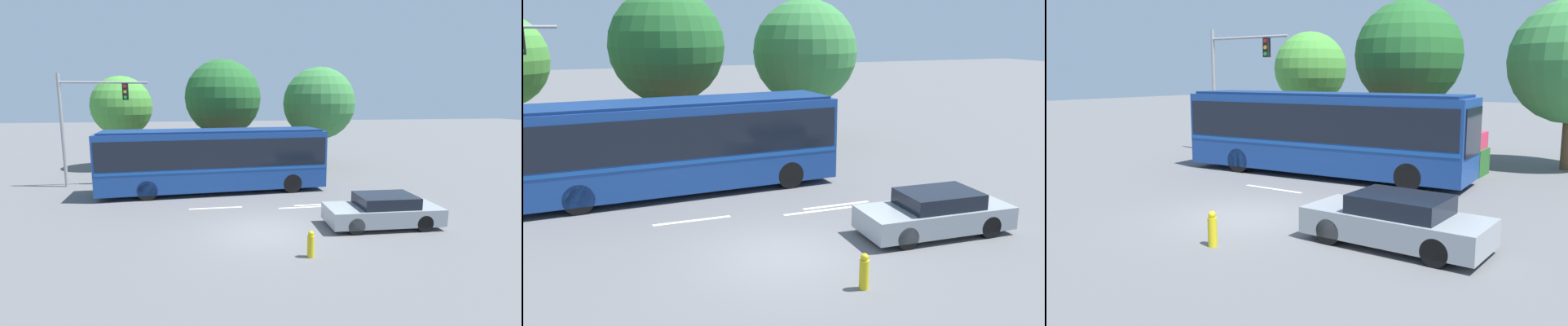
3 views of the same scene
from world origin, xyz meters
The scene contains 10 objects.
ground_plane centered at (0.00, 0.00, 0.00)m, with size 140.00×140.00×0.00m, color #5B5B5E.
city_bus centered at (-1.52, 6.70, 1.88)m, with size 11.81×3.17×3.30m.
sedan_foreground centered at (4.66, -0.02, 0.60)m, with size 4.41×1.92×1.25m.
flowering_hedge centered at (-0.83, 10.19, 0.85)m, with size 9.45×1.41×1.73m.
street_tree_centre centered at (-0.63, 12.81, 4.93)m, with size 5.08×5.08×7.48m.
street_tree_right centered at (6.33, 13.58, 4.53)m, with size 5.17×5.17×7.13m.
fire_hydrant centered at (1.06, -2.42, 0.41)m, with size 0.22×0.22×0.86m.
lane_stripe_near centered at (-1.63, 3.49, 0.01)m, with size 2.40×0.16×0.01m, color silver.
lane_stripe_mid centered at (2.38, 2.98, 0.01)m, with size 2.40×0.16×0.01m, color silver.
lane_stripe_far centered at (3.17, 3.30, 0.01)m, with size 2.40×0.16×0.01m, color silver.
Camera 2 is at (-4.82, -12.78, 5.82)m, focal length 38.86 mm.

